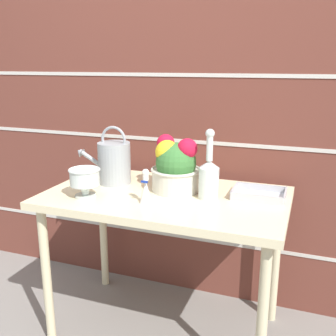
% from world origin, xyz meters
% --- Properties ---
extents(ground_plane, '(12.00, 12.00, 0.00)m').
position_xyz_m(ground_plane, '(0.00, 0.00, 0.00)').
color(ground_plane, gray).
extents(brick_wall, '(3.60, 0.08, 2.20)m').
position_xyz_m(brick_wall, '(0.00, 0.44, 1.10)').
color(brick_wall, brown).
rests_on(brick_wall, ground_plane).
extents(patio_table, '(1.14, 0.67, 0.74)m').
position_xyz_m(patio_table, '(0.00, 0.00, 0.66)').
color(patio_table, beige).
rests_on(patio_table, ground_plane).
extents(watering_can, '(0.31, 0.17, 0.30)m').
position_xyz_m(watering_can, '(-0.31, 0.08, 0.85)').
color(watering_can, '#93999E').
rests_on(watering_can, patio_table).
extents(crystal_pedestal_bowl, '(0.15, 0.15, 0.14)m').
position_xyz_m(crystal_pedestal_bowl, '(-0.33, -0.17, 0.83)').
color(crystal_pedestal_bowl, silver).
rests_on(crystal_pedestal_bowl, patio_table).
extents(flower_planter, '(0.24, 0.24, 0.27)m').
position_xyz_m(flower_planter, '(0.02, 0.07, 0.86)').
color(flower_planter, beige).
rests_on(flower_planter, patio_table).
extents(glass_decanter, '(0.09, 0.09, 0.32)m').
position_xyz_m(glass_decanter, '(0.20, 0.01, 0.85)').
color(glass_decanter, silver).
rests_on(glass_decanter, patio_table).
extents(figurine_vase, '(0.06, 0.06, 0.16)m').
position_xyz_m(figurine_vase, '(-0.04, -0.14, 0.80)').
color(figurine_vase, white).
rests_on(figurine_vase, patio_table).
extents(wire_tray, '(0.24, 0.17, 0.04)m').
position_xyz_m(wire_tray, '(0.42, 0.10, 0.75)').
color(wire_tray, '#B7B7BC').
rests_on(wire_tray, patio_table).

